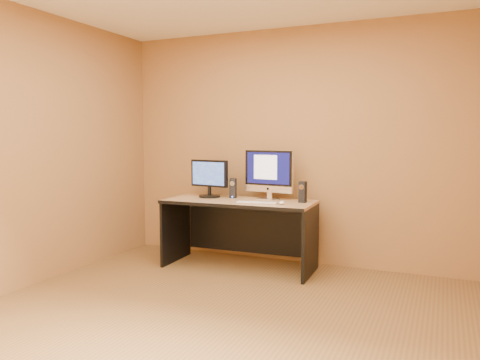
{
  "coord_description": "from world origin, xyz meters",
  "views": [
    {
      "loc": [
        1.56,
        -3.01,
        1.41
      ],
      "look_at": [
        -0.38,
        1.4,
        0.96
      ],
      "focal_mm": 35.0,
      "sensor_mm": 36.0,
      "label": 1
    }
  ],
  "objects": [
    {
      "name": "walls",
      "position": [
        0.0,
        0.0,
        1.3
      ],
      "size": [
        4.0,
        4.0,
        2.6
      ],
      "primitive_type": null,
      "color": "olive",
      "rests_on": "ground"
    },
    {
      "name": "second_monitor",
      "position": [
        -0.84,
        1.6,
        0.94
      ],
      "size": [
        0.5,
        0.3,
        0.42
      ],
      "primitive_type": null,
      "rotation": [
        0.0,
        0.0,
        -0.13
      ],
      "color": "black",
      "rests_on": "desk"
    },
    {
      "name": "desk",
      "position": [
        -0.43,
        1.5,
        0.37
      ],
      "size": [
        1.6,
        0.74,
        0.73
      ],
      "primitive_type": null,
      "rotation": [
        0.0,
        0.0,
        0.03
      ],
      "color": "#A67953",
      "rests_on": "ground"
    },
    {
      "name": "speaker_left",
      "position": [
        -0.57,
        1.64,
        0.84
      ],
      "size": [
        0.08,
        0.08,
        0.22
      ],
      "primitive_type": null,
      "rotation": [
        0.0,
        0.0,
        0.18
      ],
      "color": "black",
      "rests_on": "desk"
    },
    {
      "name": "mouse",
      "position": [
        0.08,
        1.39,
        0.75
      ],
      "size": [
        0.08,
        0.11,
        0.04
      ],
      "primitive_type": "ellipsoid",
      "rotation": [
        0.0,
        0.0,
        0.22
      ],
      "color": "white",
      "rests_on": "desk"
    },
    {
      "name": "speaker_right",
      "position": [
        0.23,
        1.61,
        0.84
      ],
      "size": [
        0.07,
        0.08,
        0.22
      ],
      "primitive_type": null,
      "rotation": [
        0.0,
        0.0,
        -0.1
      ],
      "color": "black",
      "rests_on": "desk"
    },
    {
      "name": "cable_a",
      "position": [
        -0.08,
        1.77,
        0.74
      ],
      "size": [
        0.1,
        0.2,
        0.01
      ],
      "primitive_type": "cylinder",
      "rotation": [
        1.57,
        0.0,
        0.44
      ],
      "color": "black",
      "rests_on": "desk"
    },
    {
      "name": "cable_b",
      "position": [
        -0.21,
        1.77,
        0.74
      ],
      "size": [
        0.07,
        0.17,
        0.01
      ],
      "primitive_type": "cylinder",
      "rotation": [
        1.57,
        0.0,
        -0.33
      ],
      "color": "black",
      "rests_on": "desk"
    },
    {
      "name": "floor",
      "position": [
        0.0,
        0.0,
        0.0
      ],
      "size": [
        4.0,
        4.0,
        0.0
      ],
      "primitive_type": "plane",
      "color": "brown",
      "rests_on": "ground"
    },
    {
      "name": "imac",
      "position": [
        -0.19,
        1.7,
        1.0
      ],
      "size": [
        0.58,
        0.27,
        0.54
      ],
      "primitive_type": null,
      "rotation": [
        0.0,
        0.0,
        -0.11
      ],
      "color": "silver",
      "rests_on": "desk"
    },
    {
      "name": "keyboard",
      "position": [
        -0.17,
        1.34,
        0.74
      ],
      "size": [
        0.44,
        0.17,
        0.02
      ],
      "primitive_type": "cube",
      "rotation": [
        0.0,
        0.0,
        0.14
      ],
      "color": "#BCBCC1",
      "rests_on": "desk"
    }
  ]
}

